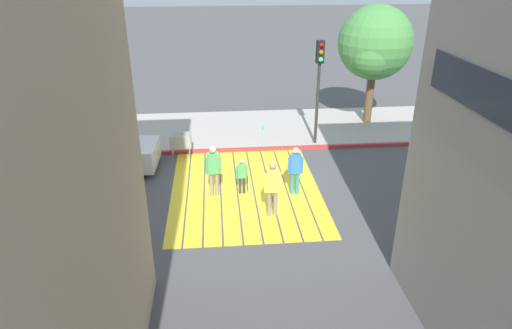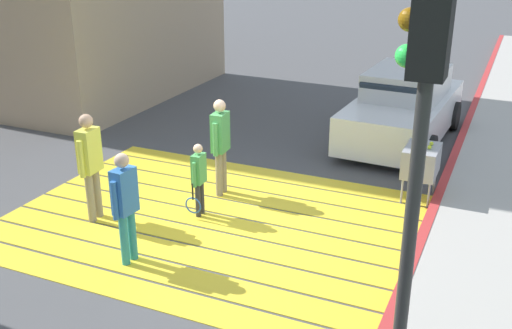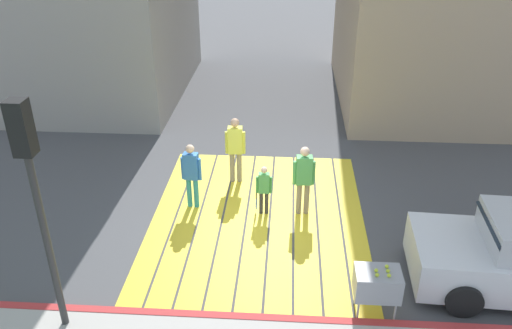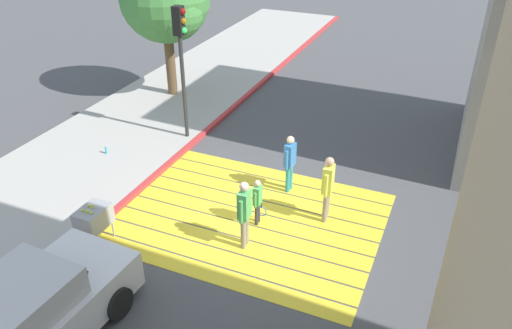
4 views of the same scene
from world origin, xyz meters
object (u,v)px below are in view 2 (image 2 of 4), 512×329
object	(u,v)px
pedestrian_adult_side	(90,160)
pedestrian_child_with_racket	(199,176)
tennis_ball_cart	(421,161)
pedestrian_adult_trailing	(220,140)
car_parked_near_curb	(403,108)
traffic_light_corner	(419,124)
pedestrian_adult_lead	(125,201)

from	to	relation	value
pedestrian_adult_side	pedestrian_child_with_racket	size ratio (longest dim) A/B	1.43
pedestrian_adult_side	tennis_ball_cart	bearing A→B (deg)	-147.50
tennis_ball_cart	pedestrian_adult_trailing	size ratio (longest dim) A/B	0.59
car_parked_near_curb	traffic_light_corner	distance (m)	8.84
tennis_ball_cart	pedestrian_adult_side	xyz separation A→B (m)	(4.65, 2.96, 0.34)
pedestrian_adult_lead	pedestrian_child_with_racket	size ratio (longest dim) A/B	1.32
pedestrian_adult_lead	tennis_ball_cart	bearing A→B (deg)	-130.96
traffic_light_corner	tennis_ball_cart	distance (m)	5.93
tennis_ball_cart	pedestrian_adult_trailing	world-z (taller)	pedestrian_adult_trailing
car_parked_near_curb	pedestrian_adult_lead	bearing A→B (deg)	70.25
car_parked_near_curb	traffic_light_corner	world-z (taller)	traffic_light_corner
pedestrian_child_with_racket	traffic_light_corner	bearing A→B (deg)	139.77
traffic_light_corner	pedestrian_adult_side	xyz separation A→B (m)	(5.33, -2.45, -2.00)
pedestrian_adult_lead	pedestrian_adult_side	size ratio (longest dim) A/B	0.93
car_parked_near_curb	pedestrian_adult_lead	distance (m)	7.27
traffic_light_corner	tennis_ball_cart	world-z (taller)	traffic_light_corner
traffic_light_corner	pedestrian_adult_trailing	distance (m)	6.06
pedestrian_adult_trailing	tennis_ball_cart	bearing A→B (deg)	-158.86
car_parked_near_curb	pedestrian_adult_trailing	world-z (taller)	pedestrian_adult_trailing
pedestrian_adult_lead	pedestrian_adult_side	distance (m)	1.58
pedestrian_child_with_racket	pedestrian_adult_trailing	bearing A→B (deg)	-85.88
pedestrian_child_with_racket	tennis_ball_cart	bearing A→B (deg)	-145.61
pedestrian_adult_side	car_parked_near_curb	bearing A→B (deg)	-122.27
pedestrian_adult_lead	traffic_light_corner	bearing A→B (deg)	159.03
pedestrian_adult_lead	pedestrian_adult_side	bearing A→B (deg)	-34.91
car_parked_near_curb	pedestrian_adult_side	world-z (taller)	pedestrian_adult_side
car_parked_near_curb	traffic_light_corner	size ratio (longest dim) A/B	1.03
pedestrian_adult_side	pedestrian_adult_trailing	bearing A→B (deg)	-129.69
traffic_light_corner	car_parked_near_curb	bearing A→B (deg)	-79.35
pedestrian_child_with_racket	pedestrian_adult_side	bearing A→B (deg)	28.22
car_parked_near_curb	pedestrian_adult_trailing	size ratio (longest dim) A/B	2.53
pedestrian_adult_side	pedestrian_child_with_racket	xyz separation A→B (m)	(-1.49, -0.80, -0.34)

